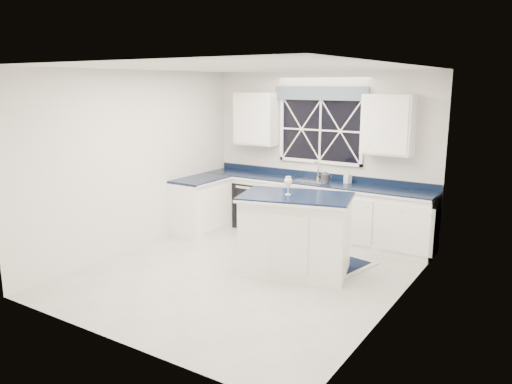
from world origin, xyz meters
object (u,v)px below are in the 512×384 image
Objects in this scene: dishwasher at (256,204)px; faucet at (318,170)px; kettle at (325,177)px; wine_glass at (288,182)px; island at (295,234)px; soap_bottle at (348,177)px.

faucet reaches higher than dishwasher.
wine_glass is at bearing -89.32° from kettle.
faucet is at bearing 10.02° from dishwasher.
island is (0.55, -1.79, -0.56)m from faucet.
wine_glass is at bearing -172.08° from island.
faucet is 0.57m from soap_bottle.
dishwasher is 2.72× the size of faucet.
kettle is 0.37m from soap_bottle.
island is at bearing -72.89° from faucet.
dishwasher is at bearing 174.75° from kettle.
wine_glass is at bearing -76.07° from faucet.
dishwasher is 3.92× the size of soap_bottle.
wine_glass reaches higher than soap_bottle.
soap_bottle reaches higher than island.
faucet is 1.90m from wine_glass.
faucet is at bearing 138.17° from kettle.
wine_glass is (0.25, -1.70, 0.22)m from kettle.
kettle reaches higher than dishwasher.
island is at bearing 22.76° from wine_glass.
island is at bearing -90.35° from soap_bottle.
soap_bottle is at bearing 3.90° from kettle.
soap_bottle is (0.56, -0.06, -0.05)m from faucet.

